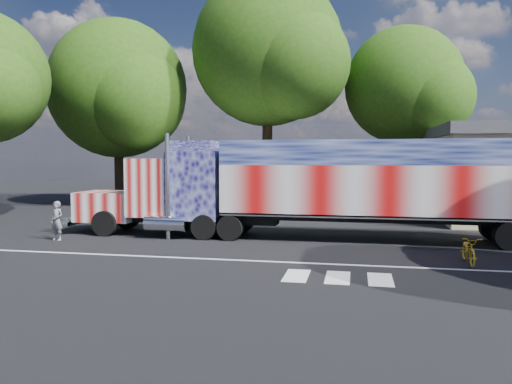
% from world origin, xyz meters
% --- Properties ---
extents(ground, '(100.00, 100.00, 0.00)m').
position_xyz_m(ground, '(0.00, 0.00, 0.00)').
color(ground, black).
extents(lane_markings, '(30.00, 2.67, 0.01)m').
position_xyz_m(lane_markings, '(1.71, -3.77, 0.01)').
color(lane_markings, silver).
rests_on(lane_markings, ground).
extents(semi_truck, '(21.08, 3.33, 4.49)m').
position_xyz_m(semi_truck, '(3.14, 2.03, 2.31)').
color(semi_truck, black).
rests_on(semi_truck, ground).
extents(coach_bus, '(11.55, 2.69, 3.36)m').
position_xyz_m(coach_bus, '(-3.31, 10.64, 1.74)').
color(coach_bus, white).
rests_on(coach_bus, ground).
extents(woman, '(0.68, 0.54, 1.65)m').
position_xyz_m(woman, '(-7.82, -0.51, 0.83)').
color(woman, slate).
rests_on(woman, ground).
extents(bicycle, '(0.61, 1.73, 0.91)m').
position_xyz_m(bicycle, '(8.13, -2.03, 0.45)').
color(bicycle, gold).
rests_on(bicycle, ground).
extents(tree_nw_a, '(10.48, 9.98, 13.42)m').
position_xyz_m(tree_nw_a, '(-12.48, 14.68, 8.38)').
color(tree_nw_a, black).
rests_on(tree_nw_a, ground).
extents(tree_ne_a, '(8.53, 8.12, 12.52)m').
position_xyz_m(tree_ne_a, '(7.75, 17.12, 8.40)').
color(tree_ne_a, black).
rests_on(tree_ne_a, ground).
extents(tree_n_mid, '(10.92, 10.40, 16.04)m').
position_xyz_m(tree_n_mid, '(-1.51, 15.25, 10.77)').
color(tree_n_mid, black).
rests_on(tree_n_mid, ground).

